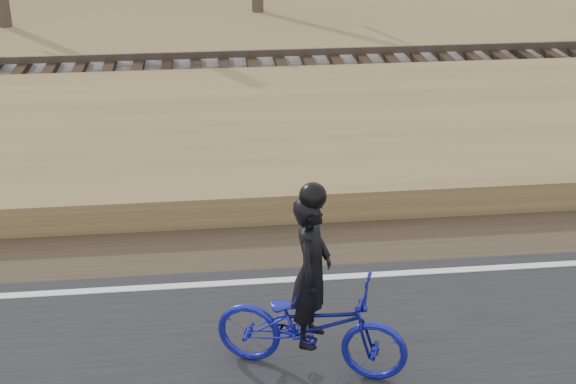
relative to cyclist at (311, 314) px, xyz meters
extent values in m
cube|color=#98774D|center=(-4.08, 5.76, -0.48)|extent=(120.00, 5.00, 0.44)
cube|color=slate|center=(-4.08, 9.56, -0.48)|extent=(120.00, 3.00, 0.45)
cube|color=black|center=(-4.08, 9.56, -0.18)|extent=(120.00, 2.40, 0.14)
cube|color=brown|center=(-4.08, 8.84, -0.04)|extent=(120.00, 0.07, 0.15)
cube|color=brown|center=(-4.08, 10.28, -0.04)|extent=(120.00, 0.07, 0.15)
imported|color=#151996|center=(0.00, 0.00, -0.13)|extent=(2.06, 1.32, 1.02)
imported|color=black|center=(0.00, 0.00, 0.48)|extent=(0.55, 0.66, 1.55)
sphere|color=black|center=(0.00, 0.00, 1.28)|extent=(0.26, 0.26, 0.26)
camera|label=1|loc=(-0.97, -6.62, 4.35)|focal=50.00mm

